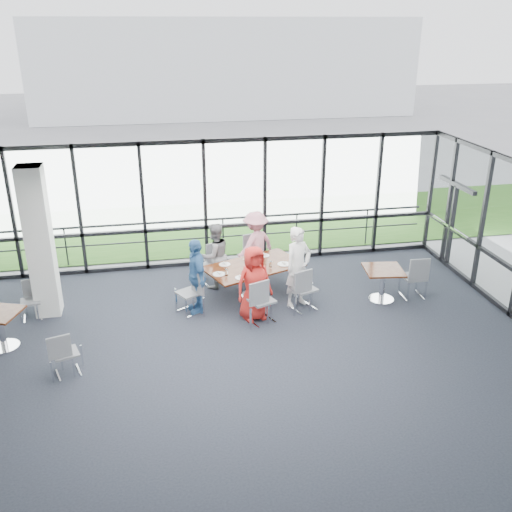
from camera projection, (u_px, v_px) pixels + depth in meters
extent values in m
cube|color=#1D212B|center=(238.00, 373.00, 10.13)|extent=(12.00, 10.00, 0.02)
cube|color=white|center=(236.00, 200.00, 8.90)|extent=(12.00, 10.00, 0.04)
cube|color=white|center=(205.00, 204.00, 14.05)|extent=(12.00, 0.10, 3.20)
cube|color=black|center=(452.00, 226.00, 14.17)|extent=(0.12, 1.60, 2.10)
cube|color=white|center=(40.00, 243.00, 11.61)|extent=(0.50, 0.50, 3.20)
cube|color=gray|center=(191.00, 207.00, 19.20)|extent=(80.00, 70.00, 0.02)
cube|color=#205117|center=(196.00, 225.00, 17.38)|extent=(80.00, 5.00, 0.01)
cube|color=white|center=(221.00, 65.00, 38.71)|extent=(24.00, 10.00, 6.00)
cylinder|color=#2D2D33|center=(204.00, 237.00, 15.01)|extent=(12.00, 0.06, 0.06)
cube|color=#381208|center=(253.00, 266.00, 12.68)|extent=(2.39, 1.85, 0.04)
cylinder|color=silver|center=(253.00, 282.00, 12.82)|extent=(0.12, 0.12, 0.71)
cylinder|color=silver|center=(254.00, 295.00, 12.95)|extent=(0.56, 0.56, 0.03)
cylinder|color=silver|center=(2.00, 331.00, 10.78)|extent=(0.12, 0.12, 0.71)
cube|color=#381208|center=(384.00, 270.00, 12.49)|extent=(0.92, 0.92, 0.04)
cylinder|color=silver|center=(382.00, 285.00, 12.63)|extent=(0.12, 0.12, 0.71)
imported|color=red|center=(254.00, 283.00, 11.69)|extent=(0.90, 0.71, 1.61)
imported|color=white|center=(298.00, 267.00, 12.21)|extent=(0.80, 0.72, 1.80)
imported|color=gray|center=(215.00, 256.00, 13.11)|extent=(0.89, 0.74, 1.56)
imported|color=pink|center=(256.00, 245.00, 13.62)|extent=(1.20, 1.03, 1.65)
imported|color=#34639B|center=(196.00, 276.00, 11.98)|extent=(0.66, 1.03, 1.64)
cylinder|color=white|center=(241.00, 278.00, 12.04)|extent=(0.24, 0.24, 0.01)
cylinder|color=white|center=(284.00, 264.00, 12.72)|extent=(0.28, 0.28, 0.01)
cylinder|color=white|center=(225.00, 264.00, 12.70)|extent=(0.25, 0.25, 0.01)
cylinder|color=white|center=(264.00, 256.00, 13.18)|extent=(0.24, 0.24, 0.01)
cylinder|color=white|center=(219.00, 274.00, 12.22)|extent=(0.27, 0.27, 0.01)
cylinder|color=white|center=(250.00, 269.00, 12.33)|extent=(0.07, 0.07, 0.13)
cylinder|color=white|center=(270.00, 264.00, 12.57)|extent=(0.06, 0.06, 0.13)
cylinder|color=white|center=(246.00, 258.00, 12.88)|extent=(0.07, 0.07, 0.13)
cylinder|color=white|center=(226.00, 272.00, 12.15)|extent=(0.07, 0.07, 0.14)
cube|color=silver|center=(257.00, 274.00, 12.22)|extent=(0.34, 0.29, 0.00)
cube|color=silver|center=(295.00, 262.00, 12.82)|extent=(0.32, 0.25, 0.00)
cube|color=silver|center=(250.00, 258.00, 13.04)|extent=(0.35, 0.34, 0.00)
cube|color=black|center=(253.00, 264.00, 12.68)|extent=(0.10, 0.07, 0.04)
cylinder|color=#940607|center=(250.00, 260.00, 12.71)|extent=(0.06, 0.06, 0.18)
cylinder|color=#216A25|center=(254.00, 259.00, 12.74)|extent=(0.05, 0.05, 0.20)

